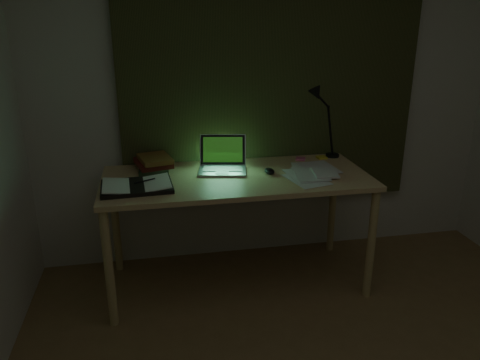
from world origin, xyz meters
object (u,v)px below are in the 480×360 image
object	(u,v)px
loose_papers	(317,173)
desk_lamp	(335,121)
desk	(237,231)
open_textbook	(137,186)
book_stack	(154,163)
laptop	(222,156)

from	to	relation	value
loose_papers	desk_lamp	size ratio (longest dim) A/B	0.68
desk	open_textbook	world-z (taller)	open_textbook
loose_papers	desk_lamp	xyz separation A→B (m)	(0.26, 0.38, 0.26)
desk	book_stack	distance (m)	0.74
desk	laptop	xyz separation A→B (m)	(-0.08, 0.10, 0.52)
open_textbook	loose_papers	world-z (taller)	open_textbook
loose_papers	open_textbook	bearing A→B (deg)	-177.73
desk_lamp	open_textbook	bearing A→B (deg)	-176.35
laptop	book_stack	distance (m)	0.48
desk	desk_lamp	size ratio (longest dim) A/B	3.26
desk	open_textbook	size ratio (longest dim) A/B	4.11
laptop	open_textbook	distance (m)	0.62
book_stack	loose_papers	size ratio (longest dim) A/B	0.72
desk	book_stack	xyz separation A→B (m)	(-0.54, 0.24, 0.46)
desk	laptop	bearing A→B (deg)	129.14
book_stack	desk_lamp	bearing A→B (deg)	3.20
desk_lamp	book_stack	bearing A→B (deg)	170.36
desk	open_textbook	bearing A→B (deg)	-169.67
desk	laptop	distance (m)	0.54
laptop	desk	bearing A→B (deg)	-40.19
laptop	desk_lamp	world-z (taller)	desk_lamp
loose_papers	laptop	bearing A→B (deg)	164.52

